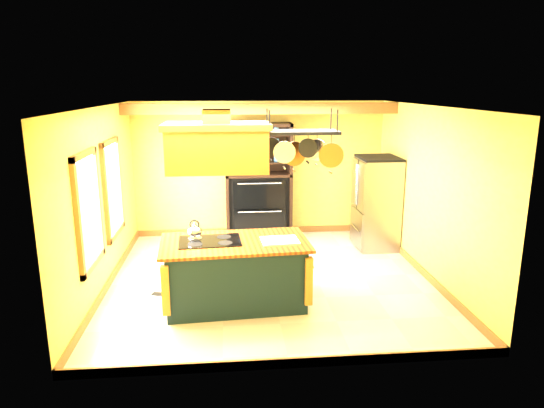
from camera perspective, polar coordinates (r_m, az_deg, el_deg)
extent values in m
plane|color=beige|center=(7.79, -0.20, -8.86)|extent=(5.00, 5.00, 0.00)
plane|color=white|center=(7.19, -0.22, 11.41)|extent=(5.00, 5.00, 0.00)
cube|color=#E6CF54|center=(9.82, -1.50, 4.13)|extent=(5.00, 0.02, 2.70)
cube|color=#E6CF54|center=(4.98, 2.33, -5.57)|extent=(5.00, 0.02, 2.70)
cube|color=#E6CF54|center=(7.58, -19.39, 0.43)|extent=(0.02, 5.00, 2.70)
cube|color=#E6CF54|center=(7.98, 17.97, 1.19)|extent=(0.02, 5.00, 2.70)
cube|color=olive|center=(8.89, -1.20, 11.16)|extent=(5.00, 0.15, 0.20)
cube|color=olive|center=(6.81, -20.76, -0.71)|extent=(0.06, 1.06, 1.56)
cube|color=white|center=(6.80, -20.56, -0.71)|extent=(0.02, 0.85, 1.34)
cube|color=olive|center=(8.13, -18.22, 1.76)|extent=(0.06, 1.06, 1.56)
cube|color=white|center=(8.13, -18.05, 1.76)|extent=(0.02, 0.85, 1.34)
cube|color=black|center=(6.84, -4.34, -8.23)|extent=(1.92, 1.13, 0.88)
cube|color=brown|center=(6.68, -4.41, -4.57)|extent=(2.08, 1.25, 0.04)
cube|color=black|center=(6.71, -7.32, -4.33)|extent=(0.88, 0.64, 0.01)
ellipsoid|color=silver|center=(6.80, -9.09, -3.22)|extent=(0.20, 0.20, 0.16)
cube|color=white|center=(6.66, 0.94, -4.31)|extent=(0.53, 0.43, 0.02)
cube|color=#C98132|center=(6.39, -6.43, 6.29)|extent=(1.30, 0.70, 0.55)
cube|color=olive|center=(6.36, -6.51, 9.10)|extent=(1.38, 0.78, 0.08)
cube|color=#C98132|center=(6.35, -6.53, 9.87)|extent=(0.35, 0.35, 0.25)
cube|color=black|center=(6.44, 3.45, 8.45)|extent=(0.97, 0.48, 0.04)
cylinder|color=black|center=(6.18, -0.30, 9.64)|extent=(0.02, 0.02, 0.30)
cylinder|color=black|center=(6.70, 6.96, 9.86)|extent=(0.02, 0.02, 0.30)
cylinder|color=black|center=(6.51, -0.09, 6.77)|extent=(0.25, 0.03, 0.25)
cylinder|color=silver|center=(6.34, 1.47, 6.12)|extent=(0.29, 0.03, 0.29)
cylinder|color=#B5622D|center=(6.56, 2.62, 5.92)|extent=(0.33, 0.03, 0.33)
cylinder|color=black|center=(6.38, 4.25, 6.58)|extent=(0.25, 0.03, 0.25)
cylinder|color=silver|center=(6.60, 5.30, 6.37)|extent=(0.29, 0.03, 0.29)
cylinder|color=#B5622D|center=(6.45, 6.96, 5.70)|extent=(0.33, 0.03, 0.33)
cube|color=gray|center=(9.28, 12.20, 0.05)|extent=(0.70, 0.86, 1.69)
cube|color=gray|center=(8.89, 10.48, 1.99)|extent=(0.03, 0.41, 0.91)
cube|color=gray|center=(9.30, 9.77, 2.54)|extent=(0.03, 0.41, 0.91)
cube|color=gray|center=(9.29, 9.90, -2.73)|extent=(0.03, 0.83, 0.71)
cube|color=black|center=(9.50, 11.96, -4.72)|extent=(0.67, 0.82, 0.06)
cube|color=black|center=(9.80, -1.69, 2.90)|extent=(1.30, 0.06, 2.29)
cube|color=black|center=(9.54, -5.30, 2.55)|extent=(0.06, 0.55, 2.29)
cube|color=black|center=(9.62, 2.08, 2.69)|extent=(0.06, 0.55, 2.29)
cube|color=black|center=(9.53, -1.60, 3.51)|extent=(1.30, 0.55, 0.05)
cube|color=black|center=(9.69, -1.59, -0.05)|extent=(1.18, 0.45, 1.24)
cube|color=black|center=(9.32, -1.47, 1.08)|extent=(1.01, 0.04, 0.55)
cube|color=black|center=(9.45, -1.45, -2.17)|extent=(1.01, 0.04, 0.50)
cube|color=black|center=(9.49, -1.61, 4.99)|extent=(1.18, 0.49, 0.02)
cube|color=black|center=(9.46, -1.62, 6.60)|extent=(1.18, 0.49, 0.02)
cube|color=black|center=(9.43, -1.63, 8.16)|extent=(1.18, 0.49, 0.03)
cylinder|color=white|center=(9.42, -3.54, 5.21)|extent=(0.22, 0.22, 0.07)
cylinder|color=#4284BA|center=(9.42, 0.53, 7.19)|extent=(0.10, 0.10, 0.17)
cube|color=black|center=(7.45, -12.92, -10.29)|extent=(0.30, 0.19, 0.01)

